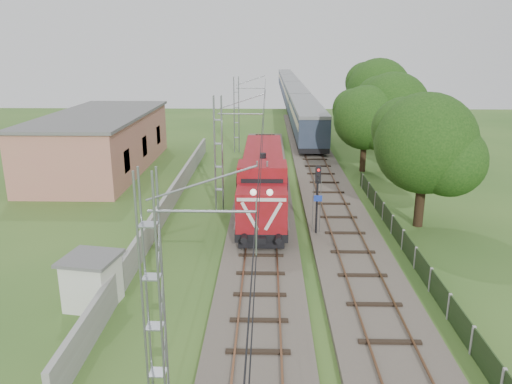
{
  "coord_description": "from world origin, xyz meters",
  "views": [
    {
      "loc": [
        0.29,
        -20.93,
        11.2
      ],
      "look_at": [
        -0.41,
        9.41,
        2.2
      ],
      "focal_mm": 35.0,
      "sensor_mm": 36.0,
      "label": 1
    }
  ],
  "objects_px": {
    "locomotive": "(263,179)",
    "coach_rake": "(292,91)",
    "relay_hut": "(92,281)",
    "signal_post": "(318,189)"
  },
  "relations": [
    {
      "from": "locomotive",
      "to": "signal_post",
      "type": "relative_size",
      "value": 3.76
    },
    {
      "from": "coach_rake",
      "to": "relay_hut",
      "type": "height_order",
      "value": "coach_rake"
    },
    {
      "from": "relay_hut",
      "to": "locomotive",
      "type": "bearing_deg",
      "value": 61.81
    },
    {
      "from": "locomotive",
      "to": "coach_rake",
      "type": "relative_size",
      "value": 0.17
    },
    {
      "from": "signal_post",
      "to": "relay_hut",
      "type": "bearing_deg",
      "value": -142.01
    },
    {
      "from": "locomotive",
      "to": "coach_rake",
      "type": "height_order",
      "value": "locomotive"
    },
    {
      "from": "coach_rake",
      "to": "relay_hut",
      "type": "xyz_separation_m",
      "value": [
        -12.4,
        -77.64,
        -1.47
      ]
    },
    {
      "from": "locomotive",
      "to": "coach_rake",
      "type": "distance_m",
      "value": 64.03
    },
    {
      "from": "coach_rake",
      "to": "signal_post",
      "type": "relative_size",
      "value": 21.63
    },
    {
      "from": "locomotive",
      "to": "relay_hut",
      "type": "height_order",
      "value": "locomotive"
    }
  ]
}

